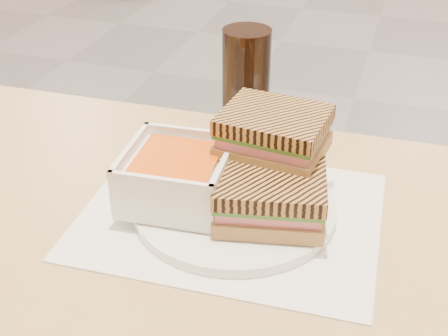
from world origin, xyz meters
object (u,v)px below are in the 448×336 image
(plate, at_px, (235,206))
(soup_bowl, at_px, (177,178))
(cola_glass, at_px, (246,79))
(main_table, at_px, (260,336))
(panini_lower, at_px, (270,196))

(plate, height_order, soup_bowl, soup_bowl)
(soup_bowl, xyz_separation_m, cola_glass, (0.02, 0.25, 0.03))
(plate, xyz_separation_m, soup_bowl, (-0.07, -0.01, 0.04))
(main_table, relative_size, plate, 4.66)
(soup_bowl, bearing_deg, plate, 11.13)
(cola_glass, bearing_deg, main_table, -70.40)
(plate, bearing_deg, cola_glass, 102.86)
(panini_lower, distance_m, cola_glass, 0.27)
(main_table, distance_m, plate, 0.17)
(soup_bowl, distance_m, cola_glass, 0.25)
(soup_bowl, bearing_deg, main_table, -29.84)
(main_table, xyz_separation_m, soup_bowl, (-0.13, 0.08, 0.16))
(panini_lower, bearing_deg, plate, 161.78)
(panini_lower, xyz_separation_m, cola_glass, (-0.10, 0.25, 0.03))
(main_table, bearing_deg, cola_glass, 109.60)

